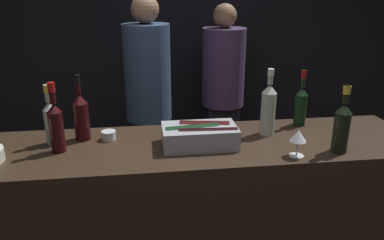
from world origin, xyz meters
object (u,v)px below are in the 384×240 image
Objects in this scene: champagne_bottle at (342,125)px; red_wine_bottle_burgundy at (301,104)px; ice_bin_with_bottles at (200,134)px; wine_glass at (298,137)px; candle_votive at (109,135)px; person_in_hoodie at (149,97)px; rose_wine_bottle at (51,120)px; white_wine_bottle at (268,108)px; red_wine_bottle_tall at (56,124)px; person_blond_tee at (223,87)px; red_wine_bottle_black_foil at (81,115)px.

red_wine_bottle_burgundy is (-0.04, 0.39, -0.01)m from champagne_bottle.
wine_glass is (0.44, -0.19, 0.04)m from ice_bin_with_bottles.
person_in_hoodie is (0.23, 0.99, -0.08)m from candle_votive.
rose_wine_bottle is (-1.20, 0.31, 0.03)m from wine_glass.
candle_votive is 0.24× the size of rose_wine_bottle.
wine_glass is 0.31m from white_wine_bottle.
ice_bin_with_bottles is 1.15× the size of red_wine_bottle_burgundy.
red_wine_bottle_tall is at bearing -152.68° from candle_votive.
candle_votive is 0.23× the size of red_wine_bottle_burgundy.
person_in_hoodie is at bearing 158.72° from person_blond_tee.
person_in_hoodie is (-0.69, 1.31, -0.16)m from wine_glass.
white_wine_bottle is (0.87, -0.03, 0.13)m from candle_votive.
champagne_bottle is 0.39m from white_wine_bottle.
ice_bin_with_bottles is 0.21× the size of person_in_hoodie.
red_wine_bottle_tall is 1.96m from person_blond_tee.
red_wine_bottle_tall is (-1.15, 0.21, 0.04)m from wine_glass.
red_wine_bottle_black_foil is 0.20× the size of person_in_hoodie.
wine_glass is 1.17m from red_wine_bottle_tall.
red_wine_bottle_tall reaches higher than candle_votive.
red_wine_bottle_burgundy is (1.10, 0.08, 0.10)m from candle_votive.
wine_glass is at bearing -10.27° from red_wine_bottle_tall.
white_wine_bottle is 0.22× the size of person_blond_tee.
white_wine_bottle reaches higher than candle_votive.
red_wine_bottle_tall is (-1.10, -0.09, -0.01)m from white_wine_bottle.
red_wine_bottle_tall reaches higher than ice_bin_with_bottles.
wine_glass is 0.36× the size of white_wine_bottle.
candle_votive is 0.88m from white_wine_bottle.
person_in_hoodie reaches higher than red_wine_bottle_burgundy.
person_in_hoodie reaches higher than person_blond_tee.
champagne_bottle is at bearing -14.91° from candle_votive.
rose_wine_bottle is at bearing 165.34° from wine_glass.
person_in_hoodie is at bearing 134.01° from red_wine_bottle_burgundy.
red_wine_bottle_black_foil is at bearing 86.55° from person_in_hoodie.
red_wine_bottle_black_foil is (-1.28, 0.33, -0.00)m from champagne_bottle.
rose_wine_bottle is (-0.15, -0.04, -0.01)m from red_wine_bottle_black_foil.
white_wine_bottle is at bearing 135.76° from champagne_bottle.
red_wine_bottle_tall is at bearing 172.39° from champagne_bottle.
red_wine_bottle_burgundy reaches higher than wine_glass.
person_blond_tee is at bearing 52.81° from red_wine_bottle_black_foil.
white_wine_bottle is at bearing 99.99° from wine_glass.
rose_wine_bottle is at bearing 114.80° from red_wine_bottle_tall.
person_in_hoodie reaches higher than red_wine_bottle_black_foil.
person_blond_tee is (0.46, 1.57, -0.18)m from ice_bin_with_bottles.
person_blond_tee is (-0.17, 1.35, -0.24)m from red_wine_bottle_burgundy.
candle_votive is at bearing 3.13° from rose_wine_bottle.
white_wine_bottle is 1.00m from red_wine_bottle_black_foil.
person_in_hoodie reaches higher than red_wine_bottle_tall.
person_in_hoodie reaches higher than white_wine_bottle.
ice_bin_with_bottles is 1.16m from person_in_hoodie.
rose_wine_bottle is 0.90× the size of red_wine_bottle_tall.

